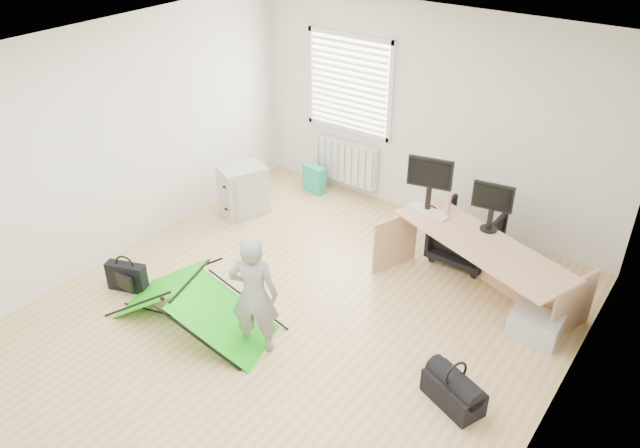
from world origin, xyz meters
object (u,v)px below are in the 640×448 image
Objects in this scene: filing_cabinet at (243,190)px; duffel_bag at (453,392)px; monitor_right at (491,213)px; thermos at (448,207)px; office_chair at (466,235)px; kite at (193,302)px; monitor_left at (429,192)px; person at (254,295)px; desk at (477,270)px; storage_crate at (535,326)px; laptop_bag at (127,277)px.

duffel_bag is at bearing 2.34° from filing_cabinet.
monitor_right reaches higher than thermos.
filing_cabinet is 1.21× the size of duffel_bag.
office_chair is 3.21m from kite.
kite is at bearing -140.36° from monitor_right.
monitor_left is 0.90× the size of duffel_bag.
monitor_left is 0.39× the size of person.
desk is 3.26m from filing_cabinet.
storage_crate is at bearing 0.70° from desk.
monitor_left is 0.70× the size of office_chair.
desk reaches higher than kite.
thermos is 2.21m from duffel_bag.
duffel_bag is at bearing 113.20° from office_chair.
office_chair is 0.42× the size of kite.
duffel_bag is at bearing 166.58° from person.
laptop_bag is (-3.14, -2.11, -0.18)m from desk.
filing_cabinet is (-3.26, -0.07, -0.01)m from desk.
desk is 2.98m from kite.
office_chair is 3.86m from laptop_bag.
kite is (-1.36, -2.36, -0.67)m from monitor_left.
person is (-0.97, -2.61, 0.31)m from office_chair.
person reaches higher than storage_crate.
desk is 1.00m from monitor_left.
desk reaches higher than storage_crate.
person reaches higher than duffel_bag.
duffel_bag is (3.74, -1.47, -0.21)m from filing_cabinet.
filing_cabinet is 1.34× the size of monitor_left.
desk is 0.77m from thermos.
desk reaches higher than office_chair.
laptop_bag is (-2.60, -2.40, -0.64)m from thermos.
thermos is 0.47× the size of storage_crate.
thermos is at bearing 68.42° from office_chair.
desk is at bearing 129.34° from duffel_bag.
duffel_bag is (3.62, 0.57, -0.04)m from laptop_bag.
thermos reaches higher than desk.
storage_crate is 4.30m from laptop_bag.
monitor_right is at bearing 17.37° from laptop_bag.
thermos reaches higher than duffel_bag.
desk is 3.70× the size of duffel_bag.
desk is 4.80× the size of monitor_right.
monitor_left is at bearing 171.59° from monitor_right.
person reaches higher than monitor_left.
office_chair is (0.36, 0.35, -0.61)m from monitor_left.
filing_cabinet is 2.93m from office_chair.
thermos is at bearing -6.87° from monitor_left.
thermos is 0.52× the size of laptop_bag.
monitor_right is at bearing 33.19° from kite.
kite is (1.13, -2.02, -0.07)m from filing_cabinet.
monitor_right is 0.76m from office_chair.
duffel_bag is (0.52, -1.82, -0.78)m from monitor_right.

